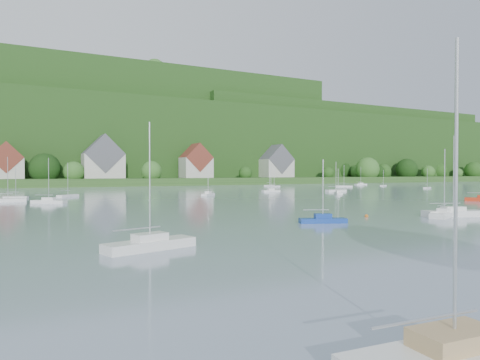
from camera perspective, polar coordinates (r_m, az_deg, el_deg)
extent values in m
cube|color=#264A1B|center=(198.11, -19.54, -0.19)|extent=(600.00, 60.00, 3.00)
cube|color=#1E3E13|center=(272.99, -21.63, 4.00)|extent=(620.00, 160.00, 40.00)
cube|color=#1E3E13|center=(269.73, -19.41, 5.75)|extent=(240.00, 130.00, 60.00)
cube|color=#1E3E13|center=(313.09, 9.44, 4.03)|extent=(200.00, 110.00, 48.00)
sphere|color=#1E4414|center=(311.61, 24.70, 1.08)|extent=(10.24, 10.24, 10.24)
sphere|color=#336926|center=(243.33, 16.42, 1.38)|extent=(12.88, 12.88, 12.88)
sphere|color=black|center=(255.08, 13.33, 1.20)|extent=(10.46, 10.46, 10.46)
sphere|color=#1E4414|center=(231.71, 11.47, 0.91)|extent=(6.45, 6.45, 6.45)
sphere|color=#336926|center=(315.03, 26.71, 0.83)|extent=(6.37, 6.37, 6.37)
sphere|color=black|center=(260.57, 16.01, 1.20)|extent=(10.68, 10.68, 10.68)
sphere|color=black|center=(273.78, 21.06, 1.31)|extent=(12.85, 12.85, 12.85)
sphere|color=#336926|center=(181.26, -21.01, 1.02)|extent=(8.19, 8.19, 8.19)
sphere|color=#336926|center=(259.27, 16.88, 1.18)|extent=(10.50, 10.50, 10.50)
sphere|color=black|center=(254.08, 17.63, 1.00)|extent=(8.05, 8.05, 8.05)
sphere|color=#336926|center=(202.02, -5.95, 1.44)|extent=(12.16, 12.16, 12.16)
sphere|color=#336926|center=(182.96, -11.56, 1.12)|extent=(8.73, 8.73, 8.73)
sphere|color=#1E4414|center=(290.38, 23.60, 0.94)|extent=(7.74, 7.74, 7.74)
sphere|color=#1E4414|center=(259.81, 18.33, 1.05)|extent=(8.84, 8.84, 8.84)
sphere|color=#1E4414|center=(318.03, 28.35, 1.11)|extent=(11.28, 11.28, 11.28)
sphere|color=#1E4414|center=(201.23, 0.71, 0.89)|extent=(6.24, 6.24, 6.24)
sphere|color=black|center=(223.04, 4.08, 1.06)|extent=(8.16, 8.16, 8.16)
sphere|color=#336926|center=(254.43, 15.08, 1.02)|extent=(8.09, 8.09, 8.09)
sphere|color=#336926|center=(288.93, 23.48, 0.97)|extent=(8.14, 8.14, 8.14)
sphere|color=black|center=(182.95, -24.27, 1.37)|extent=(11.92, 11.92, 11.92)
sphere|color=#1E4414|center=(265.49, -12.52, 12.90)|extent=(12.83, 12.83, 12.83)
sphere|color=#1E4414|center=(282.71, -21.54, 12.11)|extent=(12.73, 12.73, 12.73)
sphere|color=#1E4414|center=(270.12, -2.66, 12.66)|extent=(11.50, 11.50, 11.50)
sphere|color=#1E4414|center=(290.04, -9.38, 11.95)|extent=(14.65, 14.65, 14.65)
sphere|color=#336926|center=(243.03, -11.13, 13.99)|extent=(11.95, 11.95, 11.95)
sphere|color=#1E4414|center=(281.56, 4.70, 12.12)|extent=(9.76, 9.76, 9.76)
sphere|color=black|center=(246.71, -21.79, 13.58)|extent=(8.21, 8.21, 8.21)
sphere|color=#336926|center=(269.11, -26.48, 12.63)|extent=(12.24, 12.24, 12.24)
sphere|color=#336926|center=(282.73, 3.35, 12.05)|extent=(9.00, 9.00, 9.00)
sphere|color=#1E4414|center=(289.34, -0.53, 11.76)|extent=(8.03, 8.03, 8.03)
sphere|color=#336926|center=(328.13, 11.47, 8.38)|extent=(9.52, 9.52, 9.52)
sphere|color=#336926|center=(366.24, 18.40, 7.57)|extent=(9.12, 9.12, 9.12)
sphere|color=#336926|center=(287.62, -0.67, 9.64)|extent=(14.97, 14.97, 14.97)
sphere|color=black|center=(296.24, 12.80, 9.11)|extent=(7.52, 7.52, 7.52)
sphere|color=#1E4414|center=(276.27, -4.55, 9.81)|extent=(9.78, 9.78, 9.78)
sphere|color=#1E4414|center=(293.36, 3.06, 9.37)|extent=(12.02, 12.02, 12.02)
sphere|color=black|center=(287.49, 8.15, 9.52)|extent=(11.57, 11.57, 11.57)
sphere|color=#1E4414|center=(268.04, 7.06, 10.18)|extent=(12.65, 12.65, 12.65)
sphere|color=#336926|center=(284.05, 9.84, 9.50)|extent=(8.28, 8.28, 8.28)
sphere|color=black|center=(327.52, 9.60, 8.34)|extent=(7.47, 7.47, 7.47)
sphere|color=#336926|center=(277.05, 0.12, 9.77)|extent=(9.48, 9.48, 9.48)
sphere|color=black|center=(345.36, 11.79, 6.98)|extent=(8.43, 8.43, 8.43)
sphere|color=black|center=(320.50, 13.76, 7.60)|extent=(13.54, 13.54, 13.54)
sphere|color=black|center=(290.09, 3.12, 8.37)|extent=(15.08, 15.08, 15.08)
sphere|color=#336926|center=(298.90, -0.13, 8.19)|extent=(15.99, 15.99, 15.99)
sphere|color=black|center=(272.07, -22.39, 8.82)|extent=(15.72, 15.72, 15.72)
sphere|color=#336926|center=(387.02, 12.33, 6.47)|extent=(14.17, 14.17, 14.17)
sphere|color=#1E4414|center=(269.32, -19.18, 8.72)|extent=(10.54, 10.54, 10.54)
sphere|color=black|center=(348.60, 21.34, 7.04)|extent=(14.14, 14.14, 14.14)
cube|color=beige|center=(185.42, -28.33, 1.38)|extent=(12.00, 9.00, 8.00)
cube|color=brown|center=(185.50, -28.34, 2.61)|extent=(12.00, 9.36, 12.00)
cube|color=beige|center=(186.96, -17.55, 1.75)|extent=(16.00, 11.00, 10.00)
cube|color=#55555C|center=(187.09, -17.55, 3.28)|extent=(16.00, 11.44, 16.00)
cube|color=beige|center=(195.68, -5.81, 1.61)|extent=(13.00, 10.00, 9.00)
cube|color=brown|center=(195.78, -5.81, 2.93)|extent=(13.00, 10.40, 13.00)
cube|color=beige|center=(219.48, 4.82, 1.54)|extent=(15.00, 10.00, 9.00)
cube|color=#55555C|center=(219.57, 4.83, 2.72)|extent=(15.00, 10.40, 15.00)
cube|color=white|center=(31.24, -11.75, -8.36)|extent=(6.85, 3.56, 0.66)
cube|color=white|center=(31.16, -11.75, -7.31)|extent=(2.57, 1.87, 0.50)
cylinder|color=silver|center=(30.84, -11.78, -0.17)|extent=(0.10, 0.10, 8.25)
cylinder|color=silver|center=(30.58, -13.35, -6.24)|extent=(3.52, 1.06, 0.08)
cube|color=#173C9A|center=(47.38, 10.84, -5.26)|extent=(5.18, 3.19, 0.50)
cube|color=#173C9A|center=(47.33, 10.84, -4.65)|extent=(2.00, 1.57, 0.50)
cylinder|color=silver|center=(47.13, 10.85, -1.16)|extent=(0.10, 0.10, 6.27)
cylinder|color=silver|center=(47.07, 9.96, -3.89)|extent=(2.59, 1.11, 0.08)
cube|color=white|center=(13.98, 26.34, -20.34)|extent=(6.78, 2.32, 0.67)
cube|color=tan|center=(13.78, 26.36, -18.08)|extent=(2.42, 1.46, 0.50)
cylinder|color=silver|center=(13.05, 26.49, -1.58)|extent=(0.10, 0.10, 8.34)
cylinder|color=silver|center=(12.87, 23.37, -16.40)|extent=(3.67, 0.33, 0.08)
cube|color=white|center=(57.96, 25.26, -4.14)|extent=(6.29, 3.87, 0.61)
cube|color=white|center=(57.91, 25.26, -3.59)|extent=(2.43, 1.91, 0.50)
cylinder|color=silver|center=(57.74, 25.29, -0.07)|extent=(0.10, 0.10, 7.62)
cylinder|color=silver|center=(56.99, 25.02, -3.01)|extent=(3.14, 1.33, 0.08)
cube|color=white|center=(59.35, 26.22, -3.97)|extent=(7.61, 4.36, 0.73)
cube|color=white|center=(59.30, 26.23, -3.37)|extent=(2.90, 2.21, 0.50)
cylinder|color=silver|center=(59.14, 26.26, 0.82)|extent=(0.10, 0.10, 9.18)
cylinder|color=silver|center=(58.65, 25.34, -2.78)|extent=(3.84, 1.41, 0.08)
cylinder|color=silver|center=(93.08, 28.84, -1.48)|extent=(2.36, 2.90, 0.08)
sphere|color=#CC671B|center=(54.63, 16.28, -4.71)|extent=(0.46, 0.46, 0.46)
cube|color=white|center=(191.22, 15.58, -0.57)|extent=(5.71, 1.61, 0.57)
cube|color=white|center=(191.20, 15.59, -0.41)|extent=(2.00, 1.12, 0.50)
cylinder|color=silver|center=(191.15, 15.59, 0.59)|extent=(0.10, 0.10, 7.14)
cylinder|color=silver|center=(190.61, 15.40, -0.22)|extent=(3.14, 0.09, 0.08)
cube|color=white|center=(178.30, 18.32, -0.71)|extent=(4.80, 3.50, 0.48)
cylinder|color=silver|center=(178.24, 18.32, 0.32)|extent=(0.10, 0.10, 5.95)
cylinder|color=silver|center=(177.59, 18.26, -0.35)|extent=(2.32, 1.36, 0.08)
cube|color=white|center=(167.45, 3.90, -0.74)|extent=(6.07, 4.79, 0.61)
cylinder|color=silver|center=(167.37, 3.90, 0.67)|extent=(0.10, 0.10, 7.67)
cylinder|color=silver|center=(166.59, 3.76, -0.34)|extent=(2.87, 1.91, 0.08)
cube|color=white|center=(110.63, 12.77, -1.70)|extent=(3.42, 4.74, 0.47)
cube|color=white|center=(110.60, 12.77, -1.45)|extent=(1.60, 1.88, 0.50)
cylinder|color=silver|center=(110.52, 12.77, -0.06)|extent=(0.10, 0.10, 5.86)
cylinder|color=silver|center=(109.89, 12.84, -1.13)|extent=(1.32, 2.30, 0.08)
cube|color=white|center=(100.62, -27.38, -2.06)|extent=(4.82, 2.74, 0.46)
cylinder|color=silver|center=(100.51, -27.39, -0.27)|extent=(0.10, 0.10, 5.81)
cylinder|color=silver|center=(100.80, -27.76, -1.41)|extent=(2.44, 0.91, 0.08)
cube|color=white|center=(102.10, -21.68, -1.95)|extent=(5.00, 5.11, 0.56)
cylinder|color=silver|center=(101.98, -21.69, 0.17)|extent=(0.10, 0.10, 6.98)
cylinder|color=silver|center=(101.39, -21.98, -1.30)|extent=(2.19, 2.27, 0.08)
cube|color=white|center=(101.34, -4.21, -1.91)|extent=(4.63, 4.64, 0.51)
cube|color=white|center=(101.31, -4.21, -1.63)|extent=(1.98, 1.98, 0.50)
cylinder|color=silver|center=(101.22, -4.22, 0.04)|extent=(0.10, 0.10, 6.41)
cylinder|color=silver|center=(100.57, -4.38, -1.27)|extent=(2.05, 2.05, 0.08)
cube|color=white|center=(90.00, -28.19, -2.36)|extent=(6.18, 1.94, 0.61)
cylinder|color=silver|center=(89.86, -28.22, 0.27)|extent=(0.10, 0.10, 7.64)
cylinder|color=silver|center=(90.00, -28.78, -1.60)|extent=(3.36, 0.21, 0.08)
cube|color=white|center=(82.28, -23.83, -2.64)|extent=(5.81, 4.53, 0.59)
cube|color=white|center=(82.24, -23.83, -2.27)|extent=(2.34, 2.07, 0.50)
cylinder|color=silver|center=(82.13, -23.85, 0.11)|extent=(0.10, 0.10, 7.32)
cylinder|color=silver|center=(82.65, -24.36, -1.80)|extent=(2.76, 1.80, 0.08)
cube|color=white|center=(158.29, 4.51, -0.85)|extent=(5.85, 3.80, 0.57)
cylinder|color=silver|center=(158.21, 4.51, 0.54)|extent=(0.10, 0.10, 7.12)
cylinder|color=silver|center=(157.55, 4.34, -0.43)|extent=(2.89, 1.36, 0.08)
cube|color=white|center=(163.29, 13.50, -0.82)|extent=(5.69, 5.16, 0.60)
cylinder|color=silver|center=(163.22, 13.51, 0.61)|extent=(0.10, 0.10, 7.52)
cylinder|color=silver|center=(163.26, 13.19, -0.39)|extent=(2.59, 2.19, 0.08)
cube|color=white|center=(119.64, 4.09, -1.46)|extent=(5.23, 1.61, 0.52)
cube|color=white|center=(119.62, 4.09, -1.22)|extent=(1.85, 1.07, 0.50)
cylinder|color=silver|center=(119.54, 4.09, 0.21)|extent=(0.10, 0.10, 6.48)
cylinder|color=silver|center=(119.22, 3.76, -0.92)|extent=(2.85, 0.17, 0.08)
cube|color=white|center=(158.13, 23.38, -0.95)|extent=(5.09, 3.52, 0.50)
cylinder|color=silver|center=(158.05, 23.39, 0.27)|extent=(0.10, 0.10, 6.25)
cylinder|color=silver|center=(157.36, 23.33, -0.54)|extent=(2.48, 1.32, 0.08)
cube|color=white|center=(123.53, 12.49, -1.38)|extent=(6.24, 1.80, 0.62)
cylinder|color=silver|center=(123.43, 12.50, 0.56)|extent=(0.10, 0.10, 7.77)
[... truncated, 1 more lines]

